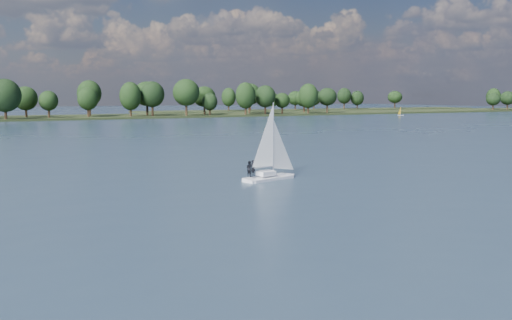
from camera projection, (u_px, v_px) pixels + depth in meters
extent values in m
plane|color=#233342|center=(126.00, 138.00, 118.56)|extent=(700.00, 700.00, 0.00)
cube|color=black|center=(45.00, 119.00, 216.46)|extent=(660.00, 40.00, 1.50)
cube|color=black|center=(320.00, 110.00, 334.00)|extent=(220.00, 30.00, 1.40)
cube|color=white|center=(269.00, 180.00, 60.11)|extent=(6.71, 3.41, 0.76)
cube|color=white|center=(269.00, 173.00, 60.02)|extent=(2.13, 1.59, 0.47)
cylinder|color=silver|center=(269.00, 139.00, 59.62)|extent=(0.11, 0.11, 7.60)
imported|color=black|center=(253.00, 168.00, 59.31)|extent=(0.56, 0.69, 1.64)
imported|color=black|center=(250.00, 169.00, 58.53)|extent=(0.82, 0.94, 1.64)
cube|color=silver|center=(401.00, 116.00, 249.71)|extent=(2.82, 1.30, 0.44)
cylinder|color=silver|center=(401.00, 111.00, 249.46)|extent=(0.08, 0.08, 3.91)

